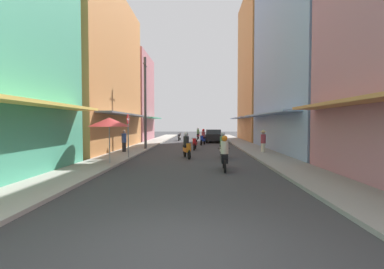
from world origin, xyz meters
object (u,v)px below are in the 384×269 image
at_px(motorbike_silver, 180,137).
at_px(pedestrian_far, 124,142).
at_px(motorbike_white, 223,147).
at_px(vendor_umbrella, 109,122).
at_px(utility_pole, 145,103).
at_px(street_sign_no_entry, 128,130).
at_px(motorbike_blue, 203,138).
at_px(pedestrian_foreground, 263,140).
at_px(motorbike_black, 224,155).
at_px(motorbike_red, 195,143).
at_px(motorbike_maroon, 198,134).
at_px(motorbike_orange, 187,147).
at_px(parked_car, 213,136).

xyz_separation_m(motorbike_silver, pedestrian_far, (-2.84, -14.93, 0.33)).
relative_size(motorbike_white, motorbike_silver, 1.00).
bearing_deg(motorbike_silver, vendor_umbrella, -95.84).
xyz_separation_m(utility_pole, street_sign_no_entry, (0.10, -5.72, -2.01)).
xyz_separation_m(motorbike_silver, vendor_umbrella, (-2.09, -20.38, 1.67)).
relative_size(motorbike_blue, vendor_umbrella, 0.74).
height_order(motorbike_blue, pedestrian_foreground, pedestrian_foreground).
xyz_separation_m(motorbike_blue, utility_pole, (-4.61, -5.43, 3.02)).
distance_m(motorbike_blue, motorbike_black, 14.95).
bearing_deg(motorbike_red, pedestrian_foreground, -30.60).
xyz_separation_m(motorbike_red, motorbike_black, (1.47, -9.87, 0.20)).
bearing_deg(street_sign_no_entry, motorbike_red, 57.94).
height_order(pedestrian_far, pedestrian_foreground, pedestrian_foreground).
bearing_deg(pedestrian_foreground, motorbike_silver, 114.82).
height_order(motorbike_silver, motorbike_black, motorbike_black).
distance_m(motorbike_red, utility_pole, 5.08).
distance_m(motorbike_maroon, motorbike_white, 20.03).
bearing_deg(motorbike_black, motorbike_maroon, 93.00).
height_order(pedestrian_far, vendor_umbrella, vendor_umbrella).
xyz_separation_m(motorbike_orange, motorbike_maroon, (0.60, 19.95, 0.00)).
distance_m(motorbike_orange, motorbike_blue, 10.50).
height_order(motorbike_blue, utility_pole, utility_pole).
bearing_deg(parked_car, motorbike_white, -90.55).
bearing_deg(motorbike_white, motorbike_orange, 179.37).
height_order(motorbike_red, motorbike_silver, same).
xyz_separation_m(motorbike_white, vendor_umbrella, (-5.99, -2.89, 1.47)).
distance_m(motorbike_maroon, pedestrian_far, 18.14).
relative_size(vendor_umbrella, street_sign_no_entry, 0.91).
bearing_deg(pedestrian_foreground, street_sign_no_entry, -159.33).
bearing_deg(motorbike_white, motorbike_silver, 102.58).
relative_size(motorbike_red, pedestrian_foreground, 1.08).
height_order(motorbike_orange, motorbike_silver, motorbike_orange).
relative_size(motorbike_maroon, motorbike_silver, 1.00).
bearing_deg(motorbike_maroon, vendor_umbrella, -100.85).
bearing_deg(motorbike_white, motorbike_maroon, 94.60).
xyz_separation_m(motorbike_silver, street_sign_no_entry, (-1.70, -18.17, 1.21)).
bearing_deg(vendor_umbrella, parked_car, 70.50).
xyz_separation_m(motorbike_maroon, utility_pole, (-4.10, -14.93, 3.02)).
xyz_separation_m(motorbike_black, street_sign_no_entry, (-5.28, 3.79, 1.01)).
bearing_deg(vendor_umbrella, motorbike_maroon, 79.15).
xyz_separation_m(parked_car, utility_pole, (-5.85, -9.38, 2.99)).
bearing_deg(pedestrian_far, vendor_umbrella, -82.10).
relative_size(motorbike_red, motorbike_blue, 1.02).
bearing_deg(vendor_umbrella, utility_pole, 87.96).
height_order(motorbike_red, motorbike_maroon, motorbike_maroon).
distance_m(motorbike_maroon, vendor_umbrella, 23.32).
bearing_deg(parked_car, motorbike_maroon, 107.47).
height_order(vendor_umbrella, utility_pole, utility_pole).
relative_size(motorbike_orange, motorbike_black, 0.98).
bearing_deg(vendor_umbrella, motorbike_red, 63.19).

